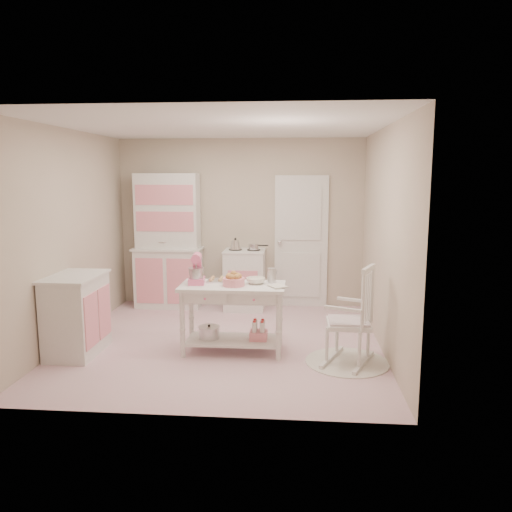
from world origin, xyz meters
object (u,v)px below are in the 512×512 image
(work_table, at_px, (233,318))
(stand_mixer, at_px, (197,269))
(stove, at_px, (245,279))
(hutch, at_px, (168,241))
(rocking_chair, at_px, (349,314))
(base_cabinet, at_px, (76,314))
(bread_basket, at_px, (234,282))

(work_table, distance_m, stand_mixer, 0.71)
(stove, bearing_deg, hutch, 177.61)
(hutch, distance_m, rocking_chair, 3.41)
(base_cabinet, relative_size, rocking_chair, 0.84)
(rocking_chair, bearing_deg, stand_mixer, -165.70)
(work_table, bearing_deg, rocking_chair, -10.59)
(work_table, relative_size, stand_mixer, 3.53)
(stand_mixer, bearing_deg, bread_basket, -15.61)
(stand_mixer, bearing_deg, hutch, 106.95)
(stove, height_order, bread_basket, stove)
(stove, relative_size, rocking_chair, 0.84)
(bread_basket, bearing_deg, hutch, 122.59)
(stove, relative_size, bread_basket, 3.68)
(stand_mixer, xyz_separation_m, bread_basket, (0.44, -0.07, -0.12))
(rocking_chair, xyz_separation_m, work_table, (-1.30, 0.24, -0.15))
(rocking_chair, distance_m, stand_mixer, 1.79)
(work_table, height_order, bread_basket, bread_basket)
(stove, bearing_deg, stand_mixer, -100.74)
(stove, xyz_separation_m, base_cabinet, (-1.72, -2.10, 0.00))
(work_table, bearing_deg, hutch, 122.84)
(stove, bearing_deg, rocking_chair, -57.61)
(stove, distance_m, stand_mixer, 1.99)
(stove, height_order, work_table, stove)
(stove, height_order, rocking_chair, rocking_chair)
(work_table, bearing_deg, stove, 91.87)
(base_cabinet, bearing_deg, bread_basket, 4.59)
(work_table, bearing_deg, stand_mixer, 177.27)
(base_cabinet, height_order, rocking_chair, rocking_chair)
(work_table, distance_m, bread_basket, 0.45)
(base_cabinet, bearing_deg, stove, 50.64)
(hutch, height_order, stove, hutch)
(hutch, bearing_deg, base_cabinet, -103.67)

